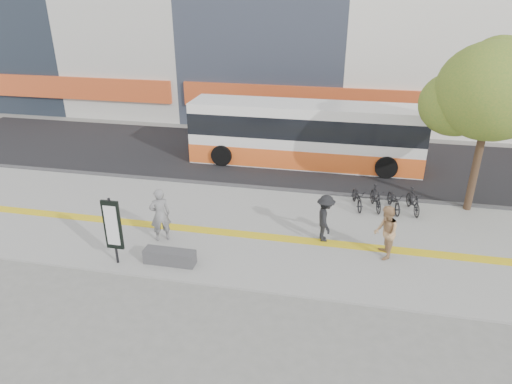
% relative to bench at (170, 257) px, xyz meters
% --- Properties ---
extents(ground, '(120.00, 120.00, 0.00)m').
position_rel_bench_xyz_m(ground, '(2.60, 1.20, -0.30)').
color(ground, slate).
rests_on(ground, ground).
extents(sidewalk, '(40.00, 7.00, 0.08)m').
position_rel_bench_xyz_m(sidewalk, '(2.60, 2.70, -0.27)').
color(sidewalk, slate).
rests_on(sidewalk, ground).
extents(tactile_strip, '(40.00, 0.45, 0.01)m').
position_rel_bench_xyz_m(tactile_strip, '(2.60, 2.20, -0.22)').
color(tactile_strip, gold).
rests_on(tactile_strip, sidewalk).
extents(street, '(40.00, 8.00, 0.06)m').
position_rel_bench_xyz_m(street, '(2.60, 10.20, -0.28)').
color(street, black).
rests_on(street, ground).
extents(curb, '(40.00, 0.25, 0.14)m').
position_rel_bench_xyz_m(curb, '(2.60, 6.20, -0.23)').
color(curb, '#373739').
rests_on(curb, ground).
extents(bench, '(1.60, 0.45, 0.45)m').
position_rel_bench_xyz_m(bench, '(0.00, 0.00, 0.00)').
color(bench, '#373739').
rests_on(bench, sidewalk).
extents(signboard, '(0.55, 0.10, 2.20)m').
position_rel_bench_xyz_m(signboard, '(-1.60, -0.31, 1.06)').
color(signboard, black).
rests_on(signboard, sidewalk).
extents(street_tree, '(4.40, 3.80, 6.31)m').
position_rel_bench_xyz_m(street_tree, '(9.78, 6.02, 4.21)').
color(street_tree, '#362118').
rests_on(street_tree, sidewalk).
extents(bus, '(10.91, 2.59, 2.90)m').
position_rel_bench_xyz_m(bus, '(3.06, 9.70, 1.12)').
color(bus, white).
rests_on(bus, street).
extents(bicycle_row, '(2.84, 1.62, 0.90)m').
position_rel_bench_xyz_m(bicycle_row, '(6.63, 5.20, 0.20)').
color(bicycle_row, black).
rests_on(bicycle_row, sidewalk).
extents(seated_woman, '(0.81, 0.74, 1.86)m').
position_rel_bench_xyz_m(seated_woman, '(-0.80, 1.31, 0.71)').
color(seated_woman, black).
rests_on(seated_woman, sidewalk).
extents(pedestrian_tan, '(0.75, 0.91, 1.74)m').
position_rel_bench_xyz_m(pedestrian_tan, '(6.45, 1.73, 0.65)').
color(pedestrian_tan, tan).
rests_on(pedestrian_tan, sidewalk).
extents(pedestrian_dark, '(0.83, 1.17, 1.64)m').
position_rel_bench_xyz_m(pedestrian_dark, '(4.56, 2.40, 0.59)').
color(pedestrian_dark, black).
rests_on(pedestrian_dark, sidewalk).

